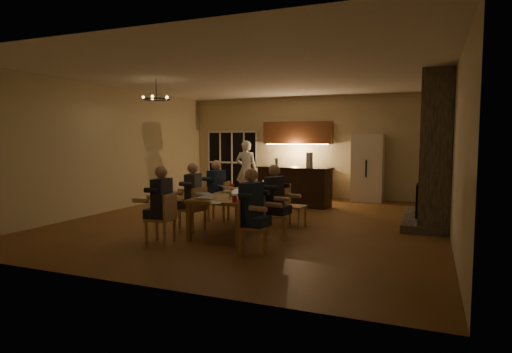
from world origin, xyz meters
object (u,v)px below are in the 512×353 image
(laptop_a, at_px, (206,193))
(dining_table, at_px, (243,211))
(person_left_far, at_px, (216,191))
(mug_back, at_px, (246,186))
(chair_right_mid, at_px, (275,215))
(laptop_e, at_px, (253,182))
(mug_front, at_px, (230,193))
(plate_near, at_px, (248,196))
(bar_bottle, at_px, (276,162))
(laptop_b, at_px, (239,193))
(laptop_d, at_px, (255,188))
(chair_right_far, at_px, (294,206))
(chandelier, at_px, (156,99))
(chair_left_near, at_px, (160,218))
(person_right_mid, at_px, (274,201))
(person_left_mid, at_px, (193,197))
(person_left_near, at_px, (162,204))
(laptop_c, at_px, (230,187))
(standing_person, at_px, (246,170))
(plate_left, at_px, (208,197))
(person_right_near, at_px, (251,211))
(can_silver, at_px, (231,195))
(can_cola, at_px, (264,183))
(refrigerator, at_px, (368,168))
(redcup_mid, at_px, (232,187))
(mug_mid, at_px, (256,188))
(chair_left_far, at_px, (218,201))
(bar_blender, at_px, (309,160))
(plate_far, at_px, (274,189))
(redcup_far, at_px, (272,184))
(can_right, at_px, (267,189))
(chair_right_near, at_px, (253,226))
(chair_left_mid, at_px, (192,209))
(laptop_f, at_px, (270,183))

(laptop_a, bearing_deg, dining_table, -103.37)
(person_left_far, distance_m, mug_back, 0.68)
(chair_right_mid, xyz_separation_m, laptop_e, (-1.13, 1.66, 0.42))
(laptop_e, height_order, mug_front, laptop_e)
(plate_near, bearing_deg, bar_bottle, 101.65)
(laptop_b, height_order, laptop_d, same)
(chair_right_far, distance_m, chandelier, 3.94)
(chair_left_near, distance_m, person_right_mid, 2.11)
(person_left_mid, bearing_deg, person_left_far, 171.43)
(person_left_near, distance_m, laptop_c, 1.75)
(plate_near, bearing_deg, standing_person, 113.90)
(laptop_c, distance_m, laptop_d, 0.57)
(person_left_mid, relative_size, plate_left, 6.26)
(standing_person, relative_size, chandelier, 3.01)
(person_right_near, xyz_separation_m, plate_left, (-1.21, 0.74, 0.07))
(can_silver, xyz_separation_m, can_cola, (-0.18, 2.24, 0.00))
(refrigerator, relative_size, person_left_mid, 1.45)
(can_cola, bearing_deg, laptop_c, -98.52)
(laptop_c, bearing_deg, person_right_near, 136.64)
(dining_table, bearing_deg, chair_right_far, 34.11)
(person_left_near, height_order, redcup_mid, person_left_near)
(mug_front, height_order, mug_mid, same)
(laptop_a, xyz_separation_m, laptop_e, (0.05, 2.17, 0.00))
(chair_left_far, height_order, bar_blender, bar_blender)
(chair_left_near, height_order, laptop_a, laptop_a)
(laptop_c, xyz_separation_m, plate_far, (0.69, 0.78, -0.10))
(dining_table, bearing_deg, person_right_mid, -28.06)
(mug_back, distance_m, redcup_mid, 0.43)
(laptop_c, height_order, can_cola, laptop_c)
(standing_person, bearing_deg, chair_right_mid, 109.83)
(laptop_b, bearing_deg, person_left_mid, 156.80)
(mug_front, bearing_deg, laptop_a, -106.81)
(laptop_c, xyz_separation_m, redcup_mid, (-0.15, 0.42, -0.05))
(chandelier, distance_m, redcup_far, 3.28)
(laptop_a, height_order, can_cola, laptop_a)
(refrigerator, bearing_deg, person_right_near, -98.19)
(chair_left_far, distance_m, bar_bottle, 2.95)
(chair_right_far, height_order, can_right, chair_right_far)
(can_cola, relative_size, can_right, 1.00)
(chair_right_mid, bearing_deg, mug_mid, 22.72)
(chair_left_near, height_order, person_left_far, person_left_far)
(laptop_c, bearing_deg, chair_right_near, 137.09)
(chair_left_mid, height_order, chandelier, chandelier)
(laptop_f, bearing_deg, bar_bottle, 85.02)
(chair_left_mid, height_order, person_left_near, person_left_near)
(redcup_mid, height_order, bar_blender, bar_blender)
(refrigerator, xyz_separation_m, person_left_mid, (-2.71, -5.52, -0.31))
(dining_table, relative_size, can_silver, 22.85)
(mug_front, height_order, can_silver, can_silver)
(laptop_e, bearing_deg, chair_right_near, 141.00)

